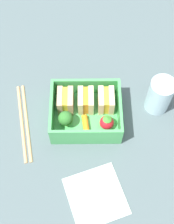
{
  "coord_description": "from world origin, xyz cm",
  "views": [
    {
      "loc": [
        -0.26,
        -31.74,
        62.34
      ],
      "look_at": [
        0.0,
        0.0,
        2.7
      ],
      "focal_mm": 50.0,
      "sensor_mm": 36.0,
      "label": 1
    }
  ],
  "objects_px": {
    "broccoli_floret": "(67,119)",
    "folded_napkin": "(97,196)",
    "sandwich_left": "(67,101)",
    "sandwich_center": "(107,100)",
    "sandwich_center_left": "(87,101)",
    "strawberry_far_left": "(108,122)",
    "chopstick_pair": "(25,122)",
    "carrot_stick_far_left": "(87,126)",
    "drinking_glass": "(161,95)"
  },
  "relations": [
    {
      "from": "strawberry_far_left",
      "to": "drinking_glass",
      "type": "distance_m",
      "value": 0.13
    },
    {
      "from": "chopstick_pair",
      "to": "broccoli_floret",
      "type": "bearing_deg",
      "value": -5.85
    },
    {
      "from": "broccoli_floret",
      "to": "drinking_glass",
      "type": "xyz_separation_m",
      "value": [
        0.2,
        0.05,
        0.01
      ]
    },
    {
      "from": "sandwich_center",
      "to": "chopstick_pair",
      "type": "relative_size",
      "value": 0.26
    },
    {
      "from": "broccoli_floret",
      "to": "folded_napkin",
      "type": "bearing_deg",
      "value": -68.29
    },
    {
      "from": "sandwich_center",
      "to": "drinking_glass",
      "type": "height_order",
      "value": "drinking_glass"
    },
    {
      "from": "drinking_glass",
      "to": "folded_napkin",
      "type": "relative_size",
      "value": 0.81
    },
    {
      "from": "broccoli_floret",
      "to": "folded_napkin",
      "type": "relative_size",
      "value": 0.38
    },
    {
      "from": "drinking_glass",
      "to": "sandwich_center_left",
      "type": "bearing_deg",
      "value": -177.98
    },
    {
      "from": "chopstick_pair",
      "to": "folded_napkin",
      "type": "distance_m",
      "value": 0.23
    },
    {
      "from": "carrot_stick_far_left",
      "to": "drinking_glass",
      "type": "relative_size",
      "value": 0.55
    },
    {
      "from": "sandwich_center_left",
      "to": "drinking_glass",
      "type": "height_order",
      "value": "drinking_glass"
    },
    {
      "from": "carrot_stick_far_left",
      "to": "folded_napkin",
      "type": "xyz_separation_m",
      "value": [
        0.02,
        -0.15,
        -0.02
      ]
    },
    {
      "from": "carrot_stick_far_left",
      "to": "chopstick_pair",
      "type": "xyz_separation_m",
      "value": [
        -0.14,
        0.02,
        -0.02
      ]
    },
    {
      "from": "carrot_stick_far_left",
      "to": "broccoli_floret",
      "type": "bearing_deg",
      "value": 167.99
    },
    {
      "from": "sandwich_center_left",
      "to": "folded_napkin",
      "type": "bearing_deg",
      "value": -84.63
    },
    {
      "from": "folded_napkin",
      "to": "carrot_stick_far_left",
      "type": "bearing_deg",
      "value": 97.51
    },
    {
      "from": "sandwich_left",
      "to": "sandwich_center",
      "type": "distance_m",
      "value": 0.09
    },
    {
      "from": "drinking_glass",
      "to": "broccoli_floret",
      "type": "bearing_deg",
      "value": -165.98
    },
    {
      "from": "sandwich_center",
      "to": "folded_napkin",
      "type": "xyz_separation_m",
      "value": [
        -0.03,
        -0.2,
        -0.03
      ]
    },
    {
      "from": "strawberry_far_left",
      "to": "folded_napkin",
      "type": "distance_m",
      "value": 0.15
    },
    {
      "from": "sandwich_left",
      "to": "folded_napkin",
      "type": "xyz_separation_m",
      "value": [
        0.06,
        -0.2,
        -0.03
      ]
    },
    {
      "from": "folded_napkin",
      "to": "strawberry_far_left",
      "type": "bearing_deg",
      "value": 80.19
    },
    {
      "from": "sandwich_left",
      "to": "folded_napkin",
      "type": "height_order",
      "value": "sandwich_left"
    },
    {
      "from": "strawberry_far_left",
      "to": "folded_napkin",
      "type": "bearing_deg",
      "value": -99.81
    },
    {
      "from": "sandwich_center",
      "to": "carrot_stick_far_left",
      "type": "bearing_deg",
      "value": -129.55
    },
    {
      "from": "sandwich_center_left",
      "to": "carrot_stick_far_left",
      "type": "bearing_deg",
      "value": -90.47
    },
    {
      "from": "sandwich_center_left",
      "to": "drinking_glass",
      "type": "distance_m",
      "value": 0.16
    },
    {
      "from": "sandwich_center_left",
      "to": "sandwich_center",
      "type": "xyz_separation_m",
      "value": [
        0.04,
        0.0,
        0.0
      ]
    },
    {
      "from": "sandwich_center",
      "to": "drinking_glass",
      "type": "bearing_deg",
      "value": 2.79
    },
    {
      "from": "sandwich_left",
      "to": "sandwich_center",
      "type": "bearing_deg",
      "value": 0.0
    },
    {
      "from": "carrot_stick_far_left",
      "to": "strawberry_far_left",
      "type": "distance_m",
      "value": 0.05
    },
    {
      "from": "carrot_stick_far_left",
      "to": "folded_napkin",
      "type": "relative_size",
      "value": 0.45
    },
    {
      "from": "broccoli_floret",
      "to": "chopstick_pair",
      "type": "bearing_deg",
      "value": 174.15
    },
    {
      "from": "sandwich_center_left",
      "to": "strawberry_far_left",
      "type": "xyz_separation_m",
      "value": [
        0.04,
        -0.05,
        -0.01
      ]
    },
    {
      "from": "sandwich_center",
      "to": "strawberry_far_left",
      "type": "bearing_deg",
      "value": -89.73
    },
    {
      "from": "broccoli_floret",
      "to": "folded_napkin",
      "type": "xyz_separation_m",
      "value": [
        0.06,
        -0.15,
        -0.03
      ]
    },
    {
      "from": "broccoli_floret",
      "to": "folded_napkin",
      "type": "height_order",
      "value": "broccoli_floret"
    },
    {
      "from": "strawberry_far_left",
      "to": "drinking_glass",
      "type": "relative_size",
      "value": 0.42
    },
    {
      "from": "strawberry_far_left",
      "to": "chopstick_pair",
      "type": "height_order",
      "value": "strawberry_far_left"
    },
    {
      "from": "folded_napkin",
      "to": "broccoli_floret",
      "type": "bearing_deg",
      "value": 111.71
    },
    {
      "from": "sandwich_left",
      "to": "folded_napkin",
      "type": "relative_size",
      "value": 0.45
    },
    {
      "from": "sandwich_left",
      "to": "sandwich_center",
      "type": "xyz_separation_m",
      "value": [
        0.09,
        0.0,
        0.0
      ]
    },
    {
      "from": "sandwich_center",
      "to": "sandwich_center_left",
      "type": "bearing_deg",
      "value": 180.0
    },
    {
      "from": "sandwich_center_left",
      "to": "chopstick_pair",
      "type": "height_order",
      "value": "sandwich_center_left"
    },
    {
      "from": "carrot_stick_far_left",
      "to": "drinking_glass",
      "type": "distance_m",
      "value": 0.17
    },
    {
      "from": "carrot_stick_far_left",
      "to": "chopstick_pair",
      "type": "distance_m",
      "value": 0.14
    },
    {
      "from": "broccoli_floret",
      "to": "chopstick_pair",
      "type": "xyz_separation_m",
      "value": [
        -0.09,
        0.01,
        -0.03
      ]
    },
    {
      "from": "sandwich_left",
      "to": "broccoli_floret",
      "type": "relative_size",
      "value": 1.18
    },
    {
      "from": "drinking_glass",
      "to": "folded_napkin",
      "type": "bearing_deg",
      "value": -124.61
    }
  ]
}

